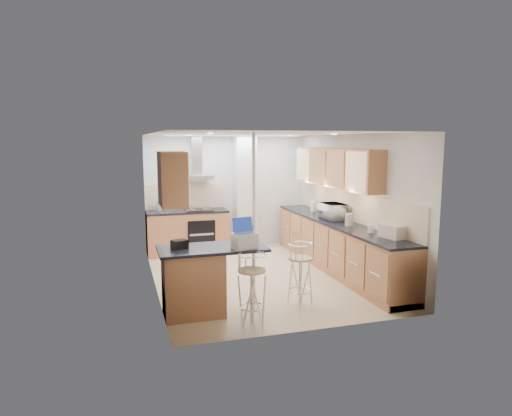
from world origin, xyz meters
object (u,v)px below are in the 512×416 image
object	(u,v)px
microwave	(333,211)
bar_stool_near	(252,288)
bar_stool_end	(300,274)
laptop	(245,241)
bread_bin	(394,231)

from	to	relation	value
microwave	bar_stool_near	world-z (taller)	microwave
microwave	bar_stool_near	distance (m)	3.14
microwave	bar_stool_end	size ratio (longest dim) A/B	0.59
laptop	bread_bin	bearing A→B (deg)	-8.86
bread_bin	laptop	bearing A→B (deg)	169.98
laptop	bar_stool_near	distance (m)	0.64
bar_stool_end	microwave	bearing A→B (deg)	7.53
laptop	bar_stool_end	xyz separation A→B (m)	(0.89, 0.16, -0.58)
bar_stool_near	bread_bin	world-z (taller)	bread_bin
microwave	laptop	world-z (taller)	microwave
laptop	bar_stool_near	xyz separation A→B (m)	(0.02, -0.28, -0.58)
laptop	bread_bin	xyz separation A→B (m)	(2.39, 0.10, -0.02)
laptop	bar_stool_end	world-z (taller)	laptop
microwave	bread_bin	size ratio (longest dim) A/B	1.41
microwave	bar_stool_end	world-z (taller)	microwave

